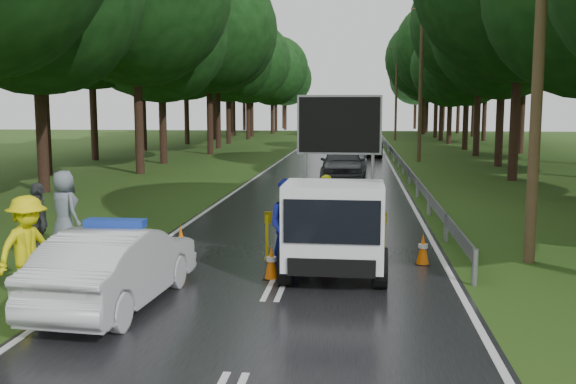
# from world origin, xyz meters

# --- Properties ---
(ground) EXTENTS (160.00, 160.00, 0.00)m
(ground) POSITION_xyz_m (0.00, 0.00, 0.00)
(ground) COLOR #234513
(ground) RESTS_ON ground
(road) EXTENTS (7.00, 140.00, 0.02)m
(road) POSITION_xyz_m (0.00, 30.00, 0.01)
(road) COLOR black
(road) RESTS_ON ground
(guardrail) EXTENTS (0.12, 60.06, 0.70)m
(guardrail) POSITION_xyz_m (3.70, 29.67, 0.55)
(guardrail) COLOR gray
(guardrail) RESTS_ON ground
(utility_pole_near) EXTENTS (1.40, 0.24, 10.00)m
(utility_pole_near) POSITION_xyz_m (5.20, 2.00, 5.06)
(utility_pole_near) COLOR #4C3B23
(utility_pole_near) RESTS_ON ground
(utility_pole_mid) EXTENTS (1.40, 0.24, 10.00)m
(utility_pole_mid) POSITION_xyz_m (5.20, 28.00, 5.06)
(utility_pole_mid) COLOR #4C3B23
(utility_pole_mid) RESTS_ON ground
(utility_pole_far) EXTENTS (1.40, 0.24, 10.00)m
(utility_pole_far) POSITION_xyz_m (5.20, 54.00, 5.06)
(utility_pole_far) COLOR #4C3B23
(utility_pole_far) RESTS_ON ground
(police_sedan) EXTENTS (1.71, 4.18, 1.48)m
(police_sedan) POSITION_xyz_m (-2.52, -1.96, 0.68)
(police_sedan) COLOR silver
(police_sedan) RESTS_ON ground
(work_truck) EXTENTS (2.05, 4.49, 3.56)m
(work_truck) POSITION_xyz_m (1.06, 0.86, 0.97)
(work_truck) COLOR gray
(work_truck) RESTS_ON ground
(barrier) EXTENTS (2.64, 0.26, 1.09)m
(barrier) POSITION_xyz_m (0.80, 1.60, 0.83)
(barrier) COLOR #D7C20B
(barrier) RESTS_ON ground
(officer) EXTENTS (0.63, 0.42, 1.71)m
(officer) POSITION_xyz_m (0.71, 3.49, 0.85)
(officer) COLOR #E1E50C
(officer) RESTS_ON ground
(civilian) EXTENTS (0.98, 0.78, 1.93)m
(civilian) POSITION_xyz_m (0.14, 0.50, 0.96)
(civilian) COLOR #172196
(civilian) RESTS_ON ground
(bystander_left) EXTENTS (1.12, 1.37, 1.84)m
(bystander_left) POSITION_xyz_m (-4.16, -1.81, 0.92)
(bystander_left) COLOR #F8EA0D
(bystander_left) RESTS_ON ground
(bystander_mid) EXTENTS (0.98, 1.06, 1.75)m
(bystander_mid) POSITION_xyz_m (-5.30, 0.77, 0.88)
(bystander_mid) COLOR #3B3E42
(bystander_mid) RESTS_ON ground
(bystander_right) EXTENTS (1.09, 1.01, 1.88)m
(bystander_right) POSITION_xyz_m (-5.37, 2.13, 0.94)
(bystander_right) COLOR gray
(bystander_right) RESTS_ON ground
(queue_car_first) EXTENTS (2.04, 4.88, 1.65)m
(queue_car_first) POSITION_xyz_m (0.80, 16.71, 0.83)
(queue_car_first) COLOR #383A3E
(queue_car_first) RESTS_ON ground
(queue_car_second) EXTENTS (1.79, 4.37, 1.27)m
(queue_car_second) POSITION_xyz_m (1.06, 22.71, 0.63)
(queue_car_second) COLOR gray
(queue_car_second) RESTS_ON ground
(queue_car_third) EXTENTS (2.43, 4.86, 1.32)m
(queue_car_third) POSITION_xyz_m (2.02, 31.97, 0.66)
(queue_car_third) COLOR black
(queue_car_third) RESTS_ON ground
(queue_car_fourth) EXTENTS (1.80, 4.40, 1.42)m
(queue_car_fourth) POSITION_xyz_m (2.08, 40.68, 0.71)
(queue_car_fourth) COLOR #424449
(queue_car_fourth) RESTS_ON ground
(cone_near_left) EXTENTS (0.30, 0.30, 0.64)m
(cone_near_left) POSITION_xyz_m (-3.00, -2.53, 0.31)
(cone_near_left) COLOR black
(cone_near_left) RESTS_ON ground
(cone_center) EXTENTS (0.32, 0.32, 0.68)m
(cone_center) POSITION_xyz_m (-0.17, 0.00, 0.33)
(cone_center) COLOR black
(cone_center) RESTS_ON ground
(cone_far) EXTENTS (0.39, 0.39, 0.82)m
(cone_far) POSITION_xyz_m (0.82, 2.50, 0.40)
(cone_far) COLOR black
(cone_far) RESTS_ON ground
(cone_left_mid) EXTENTS (0.39, 0.39, 0.82)m
(cone_left_mid) POSITION_xyz_m (-2.30, 1.18, 0.40)
(cone_left_mid) COLOR black
(cone_left_mid) RESTS_ON ground
(cone_right) EXTENTS (0.33, 0.33, 0.69)m
(cone_right) POSITION_xyz_m (2.88, 1.50, 0.33)
(cone_right) COLOR black
(cone_right) RESTS_ON ground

